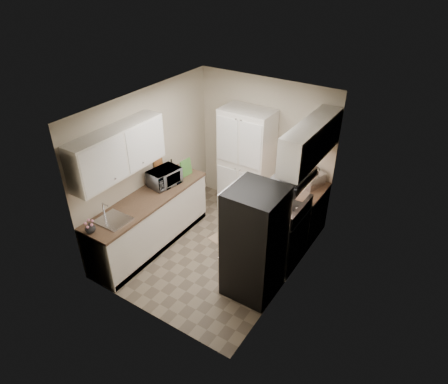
# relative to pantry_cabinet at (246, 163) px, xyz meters

# --- Properties ---
(ground) EXTENTS (3.20, 3.20, 0.00)m
(ground) POSITION_rel_pantry_cabinet_xyz_m (0.20, -1.32, -1.00)
(ground) COLOR #7A6B56
(ground) RESTS_ON ground
(room_shell) EXTENTS (2.64, 3.24, 2.52)m
(room_shell) POSITION_rel_pantry_cabinet_xyz_m (0.18, -1.32, 0.63)
(room_shell) COLOR beige
(room_shell) RESTS_ON ground
(pantry_cabinet) EXTENTS (0.90, 0.55, 2.00)m
(pantry_cabinet) POSITION_rel_pantry_cabinet_xyz_m (0.00, 0.00, 0.00)
(pantry_cabinet) COLOR silver
(pantry_cabinet) RESTS_ON ground
(base_cabinet_left) EXTENTS (0.60, 2.30, 0.88)m
(base_cabinet_left) POSITION_rel_pantry_cabinet_xyz_m (-0.79, -1.75, -0.56)
(base_cabinet_left) COLOR silver
(base_cabinet_left) RESTS_ON ground
(countertop_left) EXTENTS (0.63, 2.33, 0.04)m
(countertop_left) POSITION_rel_pantry_cabinet_xyz_m (-0.79, -1.75, -0.10)
(countertop_left) COLOR brown
(countertop_left) RESTS_ON base_cabinet_left
(base_cabinet_right) EXTENTS (0.60, 0.80, 0.88)m
(base_cabinet_right) POSITION_rel_pantry_cabinet_xyz_m (1.19, -0.12, -0.56)
(base_cabinet_right) COLOR silver
(base_cabinet_right) RESTS_ON ground
(countertop_right) EXTENTS (0.63, 0.83, 0.04)m
(countertop_right) POSITION_rel_pantry_cabinet_xyz_m (1.19, -0.12, -0.10)
(countertop_right) COLOR brown
(countertop_right) RESTS_ON base_cabinet_right
(electric_range) EXTENTS (0.71, 0.78, 1.13)m
(electric_range) POSITION_rel_pantry_cabinet_xyz_m (1.17, -0.93, -0.52)
(electric_range) COLOR #B7B7BC
(electric_range) RESTS_ON ground
(refrigerator) EXTENTS (0.70, 0.72, 1.70)m
(refrigerator) POSITION_rel_pantry_cabinet_xyz_m (1.14, -1.73, -0.15)
(refrigerator) COLOR #B7B7BC
(refrigerator) RESTS_ON ground
(microwave) EXTENTS (0.42, 0.56, 0.28)m
(microwave) POSITION_rel_pantry_cabinet_xyz_m (-0.82, -1.27, 0.06)
(microwave) COLOR #B0AFB3
(microwave) RESTS_ON countertop_left
(wine_bottle) EXTENTS (0.07, 0.07, 0.27)m
(wine_bottle) POSITION_rel_pantry_cabinet_xyz_m (-0.94, -0.94, 0.05)
(wine_bottle) COLOR black
(wine_bottle) RESTS_ON countertop_left
(flower_vase) EXTENTS (0.16, 0.16, 0.15)m
(flower_vase) POSITION_rel_pantry_cabinet_xyz_m (-0.85, -2.83, -0.00)
(flower_vase) COLOR silver
(flower_vase) RESTS_ON countertop_left
(cutting_board) EXTENTS (0.05, 0.24, 0.29)m
(cutting_board) POSITION_rel_pantry_cabinet_xyz_m (-0.72, -0.82, 0.07)
(cutting_board) COLOR #478736
(cutting_board) RESTS_ON countertop_left
(toaster_oven) EXTENTS (0.41, 0.46, 0.22)m
(toaster_oven) POSITION_rel_pantry_cabinet_xyz_m (1.23, 0.02, 0.03)
(toaster_oven) COLOR #B5B6BB
(toaster_oven) RESTS_ON countertop_right
(fruit_basket) EXTENTS (0.34, 0.34, 0.11)m
(fruit_basket) POSITION_rel_pantry_cabinet_xyz_m (1.20, 0.04, 0.20)
(fruit_basket) COLOR orange
(fruit_basket) RESTS_ON toaster_oven
(kitchen_mat) EXTENTS (0.59, 0.80, 0.01)m
(kitchen_mat) POSITION_rel_pantry_cabinet_xyz_m (0.22, -0.82, -0.99)
(kitchen_mat) COLOR tan
(kitchen_mat) RESTS_ON ground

